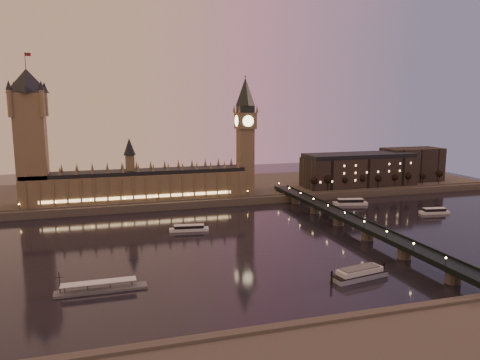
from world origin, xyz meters
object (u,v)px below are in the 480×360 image
object	(u,v)px
cruise_boat_a	(189,228)
cruise_boat_b	(350,202)
pontoon_pier	(101,289)
moored_barge	(360,273)

from	to	relation	value
cruise_boat_a	cruise_boat_b	size ratio (longest dim) A/B	0.92
pontoon_pier	moored_barge	bearing A→B (deg)	-9.59
cruise_boat_b	pontoon_pier	bearing A→B (deg)	-134.74
cruise_boat_a	moored_barge	distance (m)	128.92
cruise_boat_a	pontoon_pier	world-z (taller)	pontoon_pier
cruise_boat_a	cruise_boat_b	world-z (taller)	cruise_boat_b
cruise_boat_b	pontoon_pier	xyz separation A→B (m)	(-206.75, -131.78, -1.13)
cruise_boat_a	cruise_boat_b	distance (m)	153.82
cruise_boat_b	cruise_boat_a	bearing A→B (deg)	-151.59
cruise_boat_b	pontoon_pier	distance (m)	245.18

